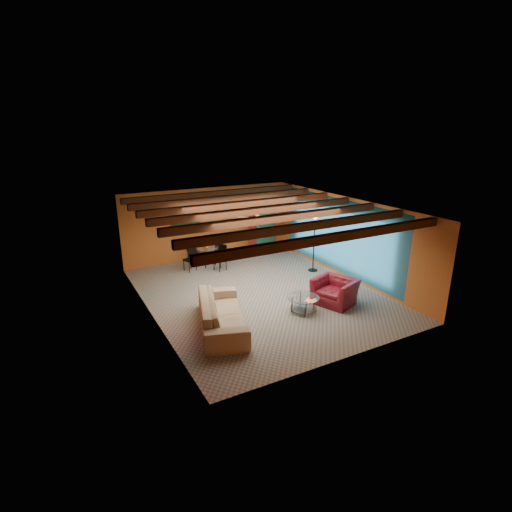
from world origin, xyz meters
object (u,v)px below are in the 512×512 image
coffee_table (303,304)px  potted_plant (263,200)px  vase (206,238)px  sofa (222,313)px  dining_table (206,253)px  floor_lamp (314,243)px  armchair (335,291)px  armoire (263,229)px

coffee_table → potted_plant: bearing=72.0°
potted_plant → vase: size_ratio=2.38×
sofa → potted_plant: bearing=-20.4°
sofa → vase: size_ratio=13.17×
sofa → dining_table: bearing=1.0°
dining_table → potted_plant: bearing=11.4°
floor_lamp → potted_plant: bearing=99.0°
potted_plant → armchair: bearing=-96.6°
coffee_table → vase: size_ratio=4.30×
floor_lamp → vase: size_ratio=10.07×
armoire → floor_lamp: 2.87m
dining_table → floor_lamp: size_ratio=0.87×
armchair → dining_table: (-2.04, 4.78, 0.10)m
dining_table → potted_plant: size_ratio=3.69×
sofa → potted_plant: (4.05, 5.11, 1.73)m
coffee_table → dining_table: size_ratio=0.49×
floor_lamp → potted_plant: (-0.45, 2.83, 1.09)m
potted_plant → armoire: bearing=0.0°
sofa → armchair: bearing=-75.6°
armoire → vase: size_ratio=9.20×
armchair → dining_table: dining_table is taller
coffee_table → armoire: 5.68m
coffee_table → sofa: bearing=173.7°
armchair → floor_lamp: floor_lamp is taller
coffee_table → armoire: (1.74, 5.36, 0.71)m
dining_table → potted_plant: (2.65, 0.54, 1.65)m
floor_lamp → vase: floor_lamp is taller
armchair → armoire: size_ratio=0.60×
sofa → coffee_table: 2.33m
armchair → dining_table: size_ratio=0.63×
armchair → dining_table: 5.20m
armchair → coffee_table: 1.13m
sofa → vase: 4.82m
armoire → floor_lamp: floor_lamp is taller
coffee_table → floor_lamp: 3.44m
dining_table → potted_plant: 3.17m
sofa → armoire: bearing=-20.4°
armoire → vase: bearing=170.4°
armoire → potted_plant: (0.00, 0.00, 1.18)m
sofa → dining_table: dining_table is taller
sofa → potted_plant: 6.74m
sofa → vase: (1.40, 4.57, 0.64)m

